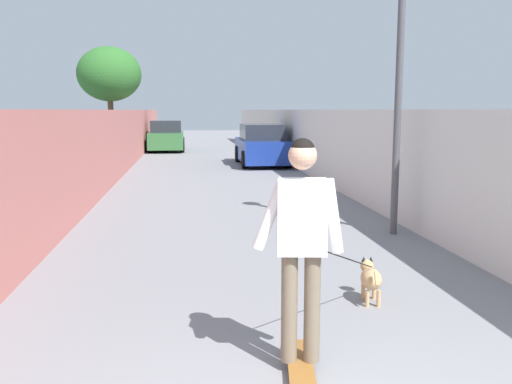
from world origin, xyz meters
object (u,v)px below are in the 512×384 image
(person_skateboarder, at_px, (302,233))
(dog, at_px, (370,277))
(skateboard, at_px, (300,362))
(car_near, at_px, (262,146))
(car_far, at_px, (167,137))
(lamp_post, at_px, (401,36))
(tree_left_mid, at_px, (109,75))

(person_skateboarder, distance_m, dog, 2.00)
(skateboard, relative_size, dog, 0.47)
(dog, height_order, car_near, car_near)
(car_near, bearing_deg, car_far, 26.79)
(skateboard, bearing_deg, lamp_post, -29.29)
(person_skateboarder, distance_m, car_far, 24.18)
(skateboard, xyz_separation_m, car_far, (24.10, 1.89, 0.65))
(dog, bearing_deg, person_skateboarder, 143.32)
(dog, distance_m, car_far, 22.85)
(tree_left_mid, distance_m, person_skateboarder, 17.79)
(car_far, bearing_deg, lamp_post, -167.13)
(lamp_post, relative_size, dog, 2.75)
(tree_left_mid, xyz_separation_m, person_skateboarder, (-17.25, -3.71, -2.25))
(person_skateboarder, height_order, car_far, person_skateboarder)
(car_near, relative_size, car_far, 1.05)
(person_skateboarder, bearing_deg, tree_left_mid, 12.13)
(dog, xyz_separation_m, car_near, (15.00, -0.89, 0.44))
(tree_left_mid, xyz_separation_m, dog, (-15.80, -4.79, -3.11))
(dog, distance_m, car_near, 15.03)
(car_far, bearing_deg, dog, -172.52)
(tree_left_mid, bearing_deg, skateboard, -167.87)
(skateboard, distance_m, car_near, 16.58)
(tree_left_mid, distance_m, skateboard, 17.96)
(lamp_post, bearing_deg, car_far, 12.87)
(lamp_post, distance_m, person_skateboarder, 5.66)
(car_near, distance_m, car_far, 8.57)
(car_near, bearing_deg, skateboard, 173.18)
(person_skateboarder, relative_size, dog, 1.02)
(lamp_post, bearing_deg, car_near, 2.89)
(tree_left_mid, xyz_separation_m, lamp_post, (-12.68, -6.27, -0.14))
(dog, bearing_deg, skateboard, 143.32)
(tree_left_mid, bearing_deg, car_near, -98.05)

